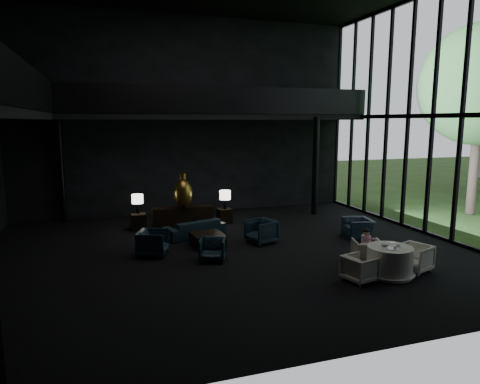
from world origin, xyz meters
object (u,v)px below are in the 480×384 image
object	(u,v)px
dining_chair_east	(414,257)
lounge_armchair_east	(261,230)
side_table_left	(139,221)
lounge_armchair_west	(153,241)
bronze_urn	(183,193)
dining_table	(389,263)
lounge_armchair_south	(213,249)
side_table_right	(225,216)
table_lamp_right	(225,196)
dining_chair_west	(360,268)
console	(183,216)
coffee_table	(207,240)
table_lamp_left	(137,200)
window_armchair	(358,226)
sofa	(195,226)
dining_chair_north	(367,252)
child	(366,239)

from	to	relation	value
dining_chair_east	lounge_armchair_east	bearing A→B (deg)	-161.99
side_table_left	lounge_armchair_west	distance (m)	3.20
bronze_urn	dining_table	bearing A→B (deg)	-58.89
lounge_armchair_west	lounge_armchair_south	bearing A→B (deg)	-101.93
bronze_urn	dining_table	world-z (taller)	bronze_urn
lounge_armchair_east	dining_chair_east	xyz separation A→B (m)	(2.86, -3.61, -0.06)
side_table_right	table_lamp_right	size ratio (longest dim) A/B	0.78
side_table_right	lounge_armchair_south	distance (m)	4.48
dining_chair_west	lounge_armchair_east	bearing A→B (deg)	1.48
lounge_armchair_south	dining_table	bearing A→B (deg)	-11.02
side_table_left	dining_table	size ratio (longest dim) A/B	0.46
lounge_armchair_east	dining_chair_east	bearing A→B (deg)	21.30
console	coffee_table	size ratio (longest dim) A/B	2.39
lounge_armchair_south	side_table_left	bearing A→B (deg)	133.14
table_lamp_left	window_armchair	world-z (taller)	table_lamp_left
dining_chair_west	table_lamp_left	bearing A→B (deg)	19.46
sofa	dining_chair_west	world-z (taller)	sofa
dining_chair_north	child	world-z (taller)	child
bronze_urn	lounge_armchair_east	world-z (taller)	bronze_urn
coffee_table	window_armchair	bearing A→B (deg)	-5.70
lounge_armchair_south	child	xyz separation A→B (m)	(3.84, -1.59, 0.40)
console	table_lamp_right	world-z (taller)	table_lamp_right
table_lamp_left	side_table_right	xyz separation A→B (m)	(3.20, -0.08, -0.79)
dining_chair_north	dining_chair_east	bearing A→B (deg)	153.71
lounge_armchair_east	dining_table	distance (m)	4.23
dining_chair_north	dining_chair_east	world-z (taller)	dining_chair_east
console	table_lamp_right	size ratio (longest dim) A/B	3.13
side_table_left	lounge_armchair_west	xyz separation A→B (m)	(0.14, -3.20, 0.14)
bronze_urn	child	distance (m)	6.88
coffee_table	dining_table	world-z (taller)	dining_table
lounge_armchair_west	dining_chair_west	size ratio (longest dim) A/B	1.33
lounge_armchair_east	table_lamp_right	bearing A→B (deg)	169.74
lounge_armchair_south	child	size ratio (longest dim) A/B	1.19
side_table_right	dining_chair_west	xyz separation A→B (m)	(1.45, -6.79, 0.05)
dining_chair_north	dining_chair_west	distance (m)	1.37
side_table_left	lounge_armchair_east	xyz separation A→B (m)	(3.55, -2.96, 0.15)
sofa	coffee_table	bearing A→B (deg)	79.26
side_table_left	dining_chair_west	xyz separation A→B (m)	(4.65, -6.77, 0.03)
lounge_armchair_west	dining_chair_east	xyz separation A→B (m)	(6.27, -3.37, -0.05)
dining_chair_north	dining_chair_west	xyz separation A→B (m)	(-0.92, -1.02, -0.03)
console	window_armchair	distance (m)	6.26
sofa	dining_chair_east	size ratio (longest dim) A/B	2.62
side_table_left	table_lamp_right	size ratio (longest dim) A/B	0.82
sofa	lounge_armchair_east	bearing A→B (deg)	126.39
lounge_armchair_south	dining_chair_north	xyz separation A→B (m)	(3.91, -1.57, 0.03)
lounge_armchair_west	window_armchair	xyz separation A→B (m)	(6.73, -0.10, -0.06)
bronze_urn	sofa	xyz separation A→B (m)	(0.10, -1.49, -0.86)
bronze_urn	lounge_armchair_east	size ratio (longest dim) A/B	1.45
bronze_urn	console	bearing A→B (deg)	90.00
coffee_table	console	bearing A→B (deg)	94.73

